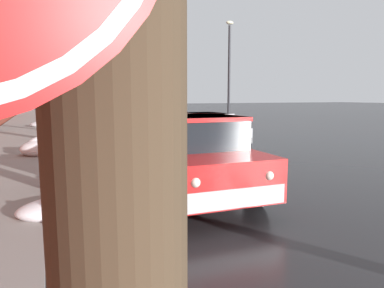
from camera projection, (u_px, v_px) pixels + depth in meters
name	position (u px, v px, depth m)	size (l,w,h in m)	color
left_sidewalk_slab	(12.00, 142.00, 15.88)	(2.70, 80.00, 0.15)	gray
snow_bank_near_corner_left	(54.00, 148.00, 12.15)	(2.40, 1.45, 0.76)	white
snow_bank_mid_block_left	(50.00, 124.00, 23.27)	(2.63, 1.47, 0.65)	white
snow_bank_along_right_kerb	(97.00, 202.00, 6.20)	(2.33, 0.99, 0.72)	white
bare_tree_second_along_sidewalk	(46.00, 11.00, 6.99)	(2.25, 2.78, 7.75)	#382B1E
bare_tree_mid_block	(48.00, 84.00, 15.84)	(1.84, 3.33, 5.67)	#423323
bare_tree_far_down_block	(44.00, 77.00, 19.93)	(3.36, 1.68, 6.10)	#423323
pickup_truck_red_approaching_near_lane	(183.00, 154.00, 7.64)	(2.40, 5.15, 1.76)	red
sedan_silver_parked_kerbside_close	(208.00, 128.00, 15.24)	(2.07, 4.29, 1.42)	#B7B7BC
suv_grey_parked_kerbside_mid	(160.00, 117.00, 20.07)	(2.29, 4.48, 1.82)	slate
suv_white_parked_far_down_block	(134.00, 111.00, 27.52)	(2.31, 4.68, 1.82)	silver
suv_black_queued_behind_truck	(114.00, 108.00, 34.05)	(2.35, 4.86, 1.82)	black
suv_darkblue_at_far_intersection	(102.00, 107.00, 39.62)	(2.33, 4.68, 1.82)	navy
fire_hydrant	(79.00, 218.00, 5.14)	(0.42, 0.22, 0.71)	#B21E19
street_lamp_post	(229.00, 72.00, 19.32)	(0.44, 0.24, 6.25)	#28282D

